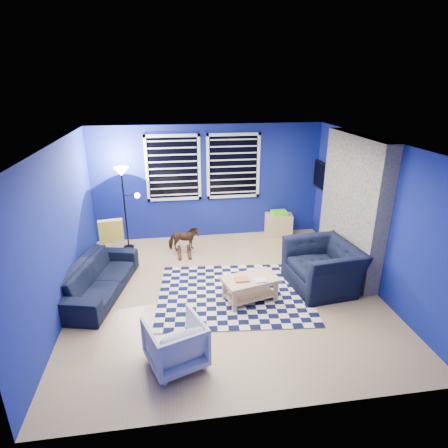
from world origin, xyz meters
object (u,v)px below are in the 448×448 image
(sofa, at_px, (98,278))
(armchair_big, at_px, (323,266))
(rocking_horse, at_px, (184,239))
(cabinet, at_px, (278,225))
(floor_lamp, at_px, (123,183))
(armchair_bent, at_px, (175,343))
(tv, at_px, (324,177))
(coffee_table, at_px, (250,284))

(sofa, height_order, armchair_big, armchair_big)
(sofa, relative_size, rocking_horse, 3.19)
(cabinet, relative_size, floor_lamp, 0.38)
(rocking_horse, bearing_deg, armchair_bent, 171.74)
(armchair_bent, bearing_deg, sofa, -77.13)
(tv, height_order, coffee_table, tv)
(coffee_table, bearing_deg, cabinet, 64.60)
(tv, relative_size, rocking_horse, 1.63)
(tv, relative_size, cabinet, 1.52)
(coffee_table, bearing_deg, armchair_big, 11.07)
(cabinet, bearing_deg, floor_lamp, -166.95)
(armchair_big, relative_size, armchair_bent, 1.74)
(armchair_big, bearing_deg, coffee_table, -85.58)
(tv, height_order, floor_lamp, floor_lamp)
(cabinet, bearing_deg, coffee_table, -105.61)
(armchair_big, height_order, floor_lamp, floor_lamp)
(rocking_horse, xyz_separation_m, coffee_table, (0.96, -1.91, -0.03))
(armchair_bent, xyz_separation_m, rocking_horse, (0.26, 3.18, 0.02))
(sofa, height_order, coffee_table, sofa)
(coffee_table, distance_m, floor_lamp, 3.38)
(tv, relative_size, armchair_big, 0.84)
(tv, distance_m, rocking_horse, 3.27)
(rocking_horse, distance_m, coffee_table, 2.14)
(floor_lamp, bearing_deg, armchair_bent, -76.48)
(tv, xyz_separation_m, armchair_bent, (-3.33, -3.60, -1.09))
(tv, xyz_separation_m, floor_lamp, (-4.21, 0.06, 0.02))
(armchair_big, bearing_deg, rocking_horse, -132.44)
(coffee_table, bearing_deg, sofa, 166.24)
(coffee_table, distance_m, cabinet, 2.86)
(armchair_big, bearing_deg, sofa, -101.79)
(armchair_big, distance_m, cabinet, 2.33)
(armchair_bent, distance_m, cabinet, 4.57)
(rocking_horse, bearing_deg, armchair_big, -129.35)
(rocking_horse, bearing_deg, floor_lamp, 63.31)
(cabinet, height_order, floor_lamp, floor_lamp)
(tv, bearing_deg, armchair_bent, -132.70)
(armchair_big, bearing_deg, floor_lamp, -128.58)
(rocking_horse, height_order, coffee_table, rocking_horse)
(armchair_bent, distance_m, floor_lamp, 3.93)
(armchair_bent, height_order, coffee_table, armchair_bent)
(armchair_bent, relative_size, coffee_table, 0.71)
(sofa, bearing_deg, armchair_bent, -133.47)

